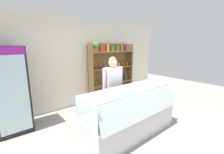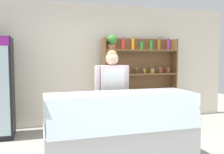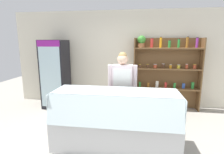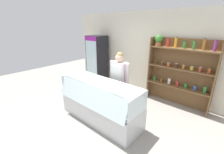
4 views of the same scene
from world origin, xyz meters
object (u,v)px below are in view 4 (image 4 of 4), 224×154
(shelving_unit, at_px, (178,68))
(shop_clerk, at_px, (119,78))
(deli_display_case, at_px, (100,108))
(drinks_fridge, at_px, (97,60))

(shelving_unit, distance_m, shop_clerk, 1.73)
(deli_display_case, distance_m, shop_clerk, 0.92)
(shelving_unit, xyz_separation_m, deli_display_case, (-1.10, -2.03, -0.80))
(shelving_unit, xyz_separation_m, shop_clerk, (-1.04, -1.38, -0.15))
(drinks_fridge, height_order, shelving_unit, shelving_unit)
(deli_display_case, relative_size, shop_clerk, 1.31)
(shelving_unit, relative_size, shop_clerk, 1.23)
(shelving_unit, relative_size, deli_display_case, 0.93)
(drinks_fridge, bearing_deg, shelving_unit, 5.67)
(drinks_fridge, height_order, deli_display_case, drinks_fridge)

